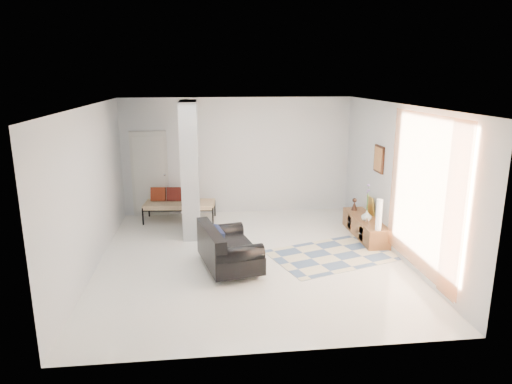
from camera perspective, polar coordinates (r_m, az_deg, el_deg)
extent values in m
plane|color=white|center=(8.56, -0.71, -8.25)|extent=(6.00, 6.00, 0.00)
plane|color=white|center=(7.92, -0.77, 10.80)|extent=(6.00, 6.00, 0.00)
plane|color=silver|center=(11.06, -2.33, 4.49)|extent=(6.00, 0.00, 6.00)
plane|color=silver|center=(5.28, 2.61, -6.64)|extent=(6.00, 0.00, 6.00)
plane|color=silver|center=(8.32, -19.93, 0.34)|extent=(0.00, 6.00, 6.00)
plane|color=silver|center=(8.83, 17.31, 1.33)|extent=(0.00, 6.00, 6.00)
cube|color=#9FA4A6|center=(9.66, -8.23, 2.91)|extent=(0.35, 1.20, 2.80)
cube|color=beige|center=(11.14, -13.14, 2.20)|extent=(0.85, 0.06, 2.04)
plane|color=#FF8943|center=(7.78, 20.15, -0.23)|extent=(0.00, 2.55, 2.55)
cube|color=#3C1D10|center=(9.59, 15.12, 4.00)|extent=(0.04, 0.45, 0.55)
cube|color=brown|center=(9.87, 13.49, -4.31)|extent=(0.45, 1.71, 0.40)
cube|color=#3C1D10|center=(9.46, 13.04, -5.10)|extent=(0.02, 0.23, 0.28)
cube|color=#3C1D10|center=(10.14, 11.63, -3.70)|extent=(0.02, 0.23, 0.28)
cube|color=gold|center=(10.03, 14.14, -1.66)|extent=(0.09, 0.32, 0.40)
cube|color=silver|center=(9.42, 13.79, -3.57)|extent=(0.04, 0.10, 0.12)
cylinder|color=silver|center=(7.55, -4.52, -11.11)|extent=(0.05, 0.05, 0.10)
cylinder|color=silver|center=(8.61, -6.48, -7.86)|extent=(0.05, 0.05, 0.10)
cylinder|color=silver|center=(7.72, 0.26, -10.47)|extent=(0.05, 0.05, 0.10)
cylinder|color=silver|center=(8.75, -2.27, -7.39)|extent=(0.05, 0.05, 0.10)
cube|color=black|center=(8.07, -3.33, -7.81)|extent=(1.13, 1.57, 0.30)
cube|color=black|center=(7.88, -5.66, -5.85)|extent=(0.49, 1.43, 0.36)
cylinder|color=black|center=(7.46, -2.13, -7.80)|extent=(0.85, 0.44, 0.28)
cylinder|color=black|center=(8.52, -4.41, -4.95)|extent=(0.85, 0.44, 0.28)
cube|color=black|center=(7.90, -4.81, -5.62)|extent=(0.25, 0.54, 0.31)
cylinder|color=black|center=(10.63, -13.96, -2.99)|extent=(0.04, 0.04, 0.40)
cylinder|color=black|center=(10.39, -5.42, -3.03)|extent=(0.04, 0.04, 0.40)
cylinder|color=black|center=(11.23, -13.24, -2.01)|extent=(0.04, 0.04, 0.40)
cylinder|color=black|center=(11.01, -5.16, -2.02)|extent=(0.04, 0.04, 0.40)
cube|color=beige|center=(10.74, -9.52, -1.59)|extent=(1.66, 0.82, 0.12)
cube|color=maroon|center=(10.91, -12.13, -0.26)|extent=(0.35, 0.20, 0.33)
cube|color=maroon|center=(10.84, -10.19, -0.25)|extent=(0.35, 0.20, 0.33)
cube|color=maroon|center=(10.79, -8.23, -0.24)|extent=(0.35, 0.20, 0.33)
cube|color=beige|center=(8.81, 9.51, -7.76)|extent=(2.58, 2.11, 0.01)
cylinder|color=silver|center=(9.06, 15.13, -2.76)|extent=(0.11, 0.11, 0.61)
imported|color=silver|center=(9.61, 13.66, -2.89)|extent=(0.24, 0.24, 0.22)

